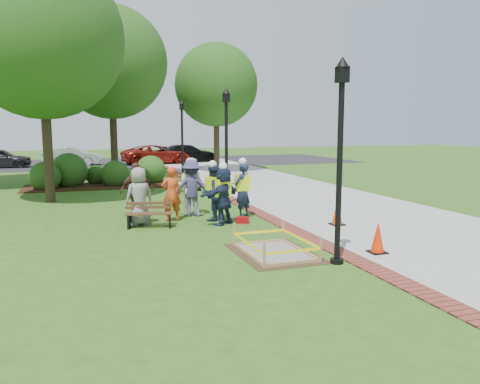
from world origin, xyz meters
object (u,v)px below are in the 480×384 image
object	(u,v)px
wet_concrete_pad	(275,244)
hivis_worker_c	(213,191)
hivis_worker_b	(243,188)
hivis_worker_a	(223,194)
lamp_near	(340,146)
bench_near	(149,220)
cone_front	(378,238)

from	to	relation	value
wet_concrete_pad	hivis_worker_c	distance (m)	4.21
hivis_worker_b	wet_concrete_pad	bearing A→B (deg)	-99.07
hivis_worker_a	hivis_worker_b	xyz separation A→B (m)	(0.87, 0.78, 0.03)
wet_concrete_pad	lamp_near	size ratio (longest dim) A/B	0.55
wet_concrete_pad	hivis_worker_b	bearing A→B (deg)	80.93
lamp_near	hivis_worker_c	size ratio (longest dim) A/B	2.30
wet_concrete_pad	hivis_worker_b	xyz separation A→B (m)	(0.68, 4.25, 0.71)
bench_near	hivis_worker_a	bearing A→B (deg)	-6.54
bench_near	cone_front	bearing A→B (deg)	-44.46
hivis_worker_a	hivis_worker_c	world-z (taller)	hivis_worker_c
wet_concrete_pad	bench_near	xyz separation A→B (m)	(-2.32, 3.71, -0.00)
lamp_near	hivis_worker_c	xyz separation A→B (m)	(-1.28, 5.26, -1.56)
hivis_worker_b	hivis_worker_c	bearing A→B (deg)	-173.95
bench_near	cone_front	world-z (taller)	cone_front
lamp_near	hivis_worker_b	distance (m)	5.59
hivis_worker_c	bench_near	bearing A→B (deg)	-167.92
hivis_worker_c	wet_concrete_pad	bearing A→B (deg)	-85.53
bench_near	lamp_near	xyz separation A→B (m)	(3.27, -4.83, 2.25)
wet_concrete_pad	bench_near	bearing A→B (deg)	122.00
cone_front	hivis_worker_c	size ratio (longest dim) A/B	0.40
hivis_worker_b	hivis_worker_c	size ratio (longest dim) A/B	1.03
wet_concrete_pad	cone_front	bearing A→B (deg)	-18.46
cone_front	hivis_worker_a	size ratio (longest dim) A/B	0.41
hivis_worker_a	hivis_worker_b	distance (m)	1.16
bench_near	hivis_worker_b	xyz separation A→B (m)	(3.00, 0.53, 0.71)
bench_near	hivis_worker_c	distance (m)	2.16
lamp_near	hivis_worker_c	world-z (taller)	lamp_near
hivis_worker_b	hivis_worker_a	bearing A→B (deg)	-138.07
bench_near	hivis_worker_b	size ratio (longest dim) A/B	0.73
lamp_near	hivis_worker_a	world-z (taller)	lamp_near
hivis_worker_a	hivis_worker_c	size ratio (longest dim) A/B	0.99
hivis_worker_c	hivis_worker_a	bearing A→B (deg)	-78.60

